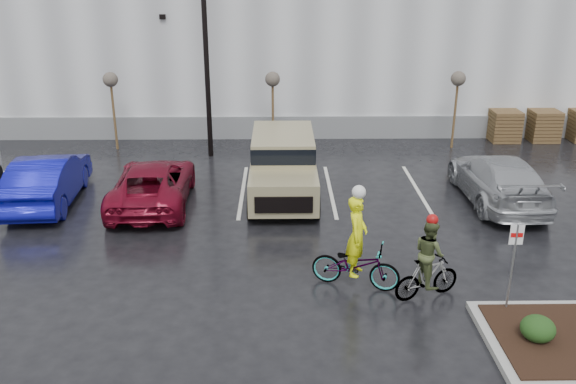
{
  "coord_description": "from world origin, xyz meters",
  "views": [
    {
      "loc": [
        -1.23,
        -11.47,
        7.44
      ],
      "look_at": [
        -1.0,
        4.5,
        1.3
      ],
      "focal_mm": 38.0,
      "sensor_mm": 36.0,
      "label": 1
    }
  ],
  "objects_px": {
    "car_blue": "(48,179)",
    "car_far_silver": "(498,179)",
    "pallet_stack_a": "(504,126)",
    "cyclist_olive": "(428,267)",
    "lamppost": "(204,9)",
    "sapling_mid": "(273,83)",
    "sapling_west": "(111,84)",
    "suv_tan": "(283,168)",
    "pallet_stack_b": "(543,125)",
    "sapling_east": "(458,83)",
    "fire_lane_sign": "(513,258)",
    "cyclist_hivis": "(356,257)",
    "car_red": "(153,184)"
  },
  "relations": [
    {
      "from": "car_blue",
      "to": "car_far_silver",
      "type": "distance_m",
      "value": 14.54
    },
    {
      "from": "pallet_stack_a",
      "to": "cyclist_olive",
      "type": "xyz_separation_m",
      "value": [
        -6.32,
        -13.03,
        0.11
      ]
    },
    {
      "from": "lamppost",
      "to": "sapling_mid",
      "type": "relative_size",
      "value": 2.88
    },
    {
      "from": "sapling_mid",
      "to": "car_blue",
      "type": "distance_m",
      "value": 9.52
    },
    {
      "from": "sapling_west",
      "to": "car_far_silver",
      "type": "height_order",
      "value": "sapling_west"
    },
    {
      "from": "suv_tan",
      "to": "pallet_stack_b",
      "type": "bearing_deg",
      "value": 30.19
    },
    {
      "from": "sapling_east",
      "to": "pallet_stack_a",
      "type": "distance_m",
      "value": 3.39
    },
    {
      "from": "sapling_east",
      "to": "pallet_stack_a",
      "type": "relative_size",
      "value": 2.37
    },
    {
      "from": "lamppost",
      "to": "sapling_east",
      "type": "relative_size",
      "value": 2.88
    },
    {
      "from": "car_far_silver",
      "to": "sapling_mid",
      "type": "bearing_deg",
      "value": -39.71
    },
    {
      "from": "pallet_stack_b",
      "to": "car_blue",
      "type": "height_order",
      "value": "car_blue"
    },
    {
      "from": "pallet_stack_a",
      "to": "car_far_silver",
      "type": "bearing_deg",
      "value": -110.7
    },
    {
      "from": "fire_lane_sign",
      "to": "cyclist_hivis",
      "type": "bearing_deg",
      "value": 158.01
    },
    {
      "from": "cyclist_hivis",
      "to": "car_far_silver",
      "type": "bearing_deg",
      "value": -25.51
    },
    {
      "from": "sapling_west",
      "to": "pallet_stack_a",
      "type": "relative_size",
      "value": 2.37
    },
    {
      "from": "sapling_west",
      "to": "pallet_stack_b",
      "type": "bearing_deg",
      "value": 3.14
    },
    {
      "from": "fire_lane_sign",
      "to": "sapling_mid",
      "type": "bearing_deg",
      "value": 112.49
    },
    {
      "from": "lamppost",
      "to": "car_far_silver",
      "type": "bearing_deg",
      "value": -27.07
    },
    {
      "from": "car_red",
      "to": "car_far_silver",
      "type": "distance_m",
      "value": 11.14
    },
    {
      "from": "sapling_west",
      "to": "cyclist_olive",
      "type": "xyz_separation_m",
      "value": [
        10.18,
        -12.03,
        -1.95
      ]
    },
    {
      "from": "car_far_silver",
      "to": "cyclist_olive",
      "type": "xyz_separation_m",
      "value": [
        -3.66,
        -6.0,
        0.01
      ]
    },
    {
      "from": "sapling_mid",
      "to": "car_blue",
      "type": "bearing_deg",
      "value": -140.46
    },
    {
      "from": "sapling_mid",
      "to": "pallet_stack_b",
      "type": "relative_size",
      "value": 2.37
    },
    {
      "from": "cyclist_olive",
      "to": "pallet_stack_b",
      "type": "bearing_deg",
      "value": -52.12
    },
    {
      "from": "pallet_stack_b",
      "to": "car_far_silver",
      "type": "xyz_separation_m",
      "value": [
        -4.36,
        -7.03,
        0.1
      ]
    },
    {
      "from": "lamppost",
      "to": "cyclist_olive",
      "type": "bearing_deg",
      "value": -60.75
    },
    {
      "from": "sapling_west",
      "to": "car_far_silver",
      "type": "relative_size",
      "value": 0.6
    },
    {
      "from": "pallet_stack_a",
      "to": "pallet_stack_b",
      "type": "xyz_separation_m",
      "value": [
        1.7,
        0.0,
        0.0
      ]
    },
    {
      "from": "cyclist_hivis",
      "to": "cyclist_olive",
      "type": "bearing_deg",
      "value": -90.05
    },
    {
      "from": "fire_lane_sign",
      "to": "car_blue",
      "type": "xyz_separation_m",
      "value": [
        -12.49,
        6.86,
        -0.61
      ]
    },
    {
      "from": "fire_lane_sign",
      "to": "cyclist_olive",
      "type": "bearing_deg",
      "value": 154.67
    },
    {
      "from": "sapling_mid",
      "to": "car_red",
      "type": "relative_size",
      "value": 0.63
    },
    {
      "from": "sapling_west",
      "to": "car_red",
      "type": "relative_size",
      "value": 0.63
    },
    {
      "from": "fire_lane_sign",
      "to": "cyclist_olive",
      "type": "xyz_separation_m",
      "value": [
        -1.62,
        0.77,
        -0.62
      ]
    },
    {
      "from": "car_red",
      "to": "fire_lane_sign",
      "type": "bearing_deg",
      "value": 141.63
    },
    {
      "from": "suv_tan",
      "to": "car_far_silver",
      "type": "relative_size",
      "value": 0.96
    },
    {
      "from": "car_far_silver",
      "to": "pallet_stack_b",
      "type": "bearing_deg",
      "value": -122.09
    },
    {
      "from": "car_blue",
      "to": "car_red",
      "type": "xyz_separation_m",
      "value": [
        3.4,
        -0.19,
        -0.1
      ]
    },
    {
      "from": "sapling_east",
      "to": "car_blue",
      "type": "relative_size",
      "value": 0.66
    },
    {
      "from": "car_red",
      "to": "lamppost",
      "type": "bearing_deg",
      "value": -106.3
    },
    {
      "from": "sapling_east",
      "to": "pallet_stack_a",
      "type": "height_order",
      "value": "sapling_east"
    },
    {
      "from": "pallet_stack_b",
      "to": "car_blue",
      "type": "distance_m",
      "value": 20.13
    },
    {
      "from": "sapling_east",
      "to": "pallet_stack_a",
      "type": "bearing_deg",
      "value": 21.8
    },
    {
      "from": "sapling_east",
      "to": "car_red",
      "type": "bearing_deg",
      "value": -151.51
    },
    {
      "from": "suv_tan",
      "to": "sapling_mid",
      "type": "bearing_deg",
      "value": 93.9
    },
    {
      "from": "sapling_west",
      "to": "car_far_silver",
      "type": "xyz_separation_m",
      "value": [
        13.84,
        -6.03,
        -1.96
      ]
    },
    {
      "from": "pallet_stack_a",
      "to": "car_far_silver",
      "type": "distance_m",
      "value": 7.52
    },
    {
      "from": "cyclist_hivis",
      "to": "car_red",
      "type": "bearing_deg",
      "value": 65.98
    },
    {
      "from": "pallet_stack_b",
      "to": "car_red",
      "type": "bearing_deg",
      "value": -155.29
    },
    {
      "from": "cyclist_hivis",
      "to": "cyclist_olive",
      "type": "height_order",
      "value": "cyclist_hivis"
    }
  ]
}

